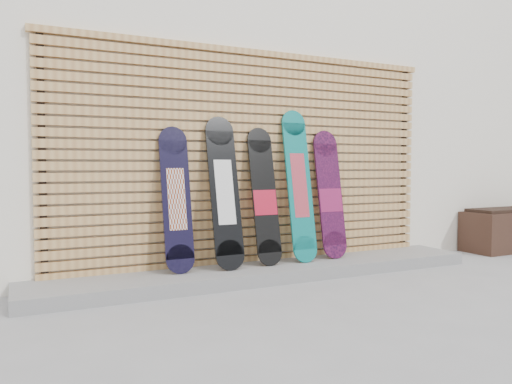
% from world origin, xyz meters
% --- Properties ---
extents(ground, '(80.00, 80.00, 0.00)m').
position_xyz_m(ground, '(0.00, 0.00, 0.00)').
color(ground, gray).
rests_on(ground, ground).
extents(building, '(12.00, 5.00, 3.60)m').
position_xyz_m(building, '(0.50, 3.50, 1.80)').
color(building, white).
rests_on(building, ground).
extents(concrete_step, '(4.60, 0.70, 0.12)m').
position_xyz_m(concrete_step, '(-0.15, 0.68, 0.06)').
color(concrete_step, gray).
rests_on(concrete_step, ground).
extents(slat_wall, '(4.26, 0.08, 2.29)m').
position_xyz_m(slat_wall, '(-0.15, 0.97, 1.21)').
color(slat_wall, tan).
rests_on(slat_wall, ground).
extents(planter_box, '(1.24, 0.52, 0.56)m').
position_xyz_m(planter_box, '(3.42, 0.72, 0.27)').
color(planter_box, '#301D15').
rests_on(planter_box, ground).
extents(snowboard_0, '(0.27, 0.28, 1.36)m').
position_xyz_m(snowboard_0, '(-1.04, 0.80, 0.80)').
color(snowboard_0, black).
rests_on(snowboard_0, concrete_step).
extents(snowboard_1, '(0.29, 0.35, 1.48)m').
position_xyz_m(snowboard_1, '(-0.57, 0.77, 0.86)').
color(snowboard_1, black).
rests_on(snowboard_1, concrete_step).
extents(snowboard_2, '(0.26, 0.32, 1.38)m').
position_xyz_m(snowboard_2, '(-0.13, 0.78, 0.80)').
color(snowboard_2, black).
rests_on(snowboard_2, concrete_step).
extents(snowboard_3, '(0.27, 0.32, 1.58)m').
position_xyz_m(snowboard_3, '(0.28, 0.78, 0.91)').
color(snowboard_3, '#0B706D').
rests_on(snowboard_3, concrete_step).
extents(snowboard_4, '(0.29, 0.28, 1.38)m').
position_xyz_m(snowboard_4, '(0.68, 0.80, 0.80)').
color(snowboard_4, black).
rests_on(snowboard_4, concrete_step).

